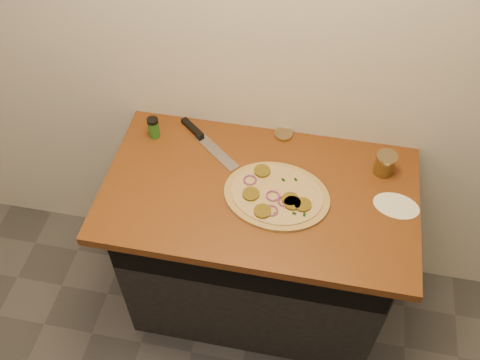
% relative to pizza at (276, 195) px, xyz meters
% --- Properties ---
extents(cabinet, '(1.10, 0.60, 0.86)m').
position_rel_pizza_xyz_m(cabinet, '(-0.07, 0.06, -0.48)').
color(cabinet, black).
rests_on(cabinet, ground).
extents(countertop, '(1.20, 0.70, 0.04)m').
position_rel_pizza_xyz_m(countertop, '(-0.07, 0.03, -0.03)').
color(countertop, brown).
rests_on(countertop, cabinet).
extents(pizza, '(0.43, 0.43, 0.03)m').
position_rel_pizza_xyz_m(pizza, '(0.00, 0.00, 0.00)').
color(pizza, tan).
rests_on(pizza, countertop).
extents(chefs_knife, '(0.29, 0.26, 0.02)m').
position_rel_pizza_xyz_m(chefs_knife, '(-0.34, 0.24, -0.00)').
color(chefs_knife, '#B7BAC1').
rests_on(chefs_knife, countertop).
extents(mason_jar_lid, '(0.10, 0.10, 0.02)m').
position_rel_pizza_xyz_m(mason_jar_lid, '(-0.02, 0.33, -0.00)').
color(mason_jar_lid, '#A1895D').
rests_on(mason_jar_lid, countertop).
extents(salsa_jar, '(0.08, 0.08, 0.09)m').
position_rel_pizza_xyz_m(salsa_jar, '(0.39, 0.21, 0.04)').
color(salsa_jar, maroon).
rests_on(salsa_jar, countertop).
extents(spice_shaker, '(0.05, 0.05, 0.09)m').
position_rel_pizza_xyz_m(spice_shaker, '(-0.54, 0.22, 0.04)').
color(spice_shaker, '#286620').
rests_on(spice_shaker, countertop).
extents(flour_spill, '(0.20, 0.20, 0.00)m').
position_rel_pizza_xyz_m(flour_spill, '(0.44, 0.04, -0.01)').
color(flour_spill, white).
rests_on(flour_spill, countertop).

